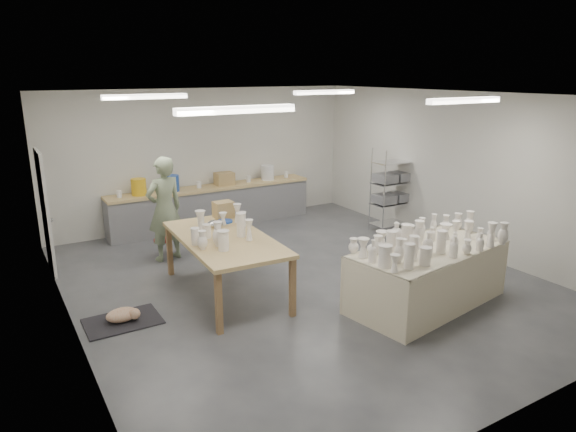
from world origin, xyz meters
TOP-DOWN VIEW (x-y plane):
  - room at (-0.11, 0.08)m, footprint 8.00×8.02m
  - back_counter at (-0.01, 3.68)m, footprint 4.60×0.60m
  - wire_shelf at (3.20, 1.40)m, footprint 0.88×0.48m
  - drying_table at (1.12, -1.68)m, footprint 2.62×1.55m
  - work_table at (-1.25, 0.26)m, footprint 1.36×2.53m
  - rug at (-2.90, 0.04)m, footprint 1.00×0.70m
  - cat at (-2.88, 0.03)m, footprint 0.44×0.33m
  - potter at (-1.56, 2.13)m, footprint 0.77×0.58m
  - red_stool at (-1.56, 2.40)m, footprint 0.41×0.41m

SIDE VIEW (x-z plane):
  - rug at x=-2.90m, z-range 0.00..0.02m
  - cat at x=-2.88m, z-range 0.02..0.21m
  - red_stool at x=-1.56m, z-range 0.12..0.43m
  - drying_table at x=1.12m, z-range -0.14..1.10m
  - back_counter at x=-0.01m, z-range -0.13..1.11m
  - wire_shelf at x=3.20m, z-range 0.02..1.82m
  - work_table at x=-1.25m, z-range 0.27..1.57m
  - potter at x=-1.56m, z-range 0.00..1.91m
  - room at x=-0.11m, z-range 0.56..3.56m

